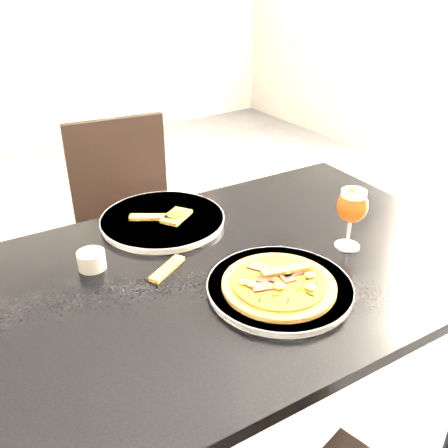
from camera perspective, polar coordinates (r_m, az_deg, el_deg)
ground at (r=1.85m, az=-4.58°, el=-20.84°), size 6.00×6.00×0.00m
dining_table at (r=1.25m, az=2.02°, el=-7.90°), size 1.24×0.86×0.75m
chair_far at (r=1.97m, az=-10.65°, el=-0.00°), size 0.46×0.46×0.86m
plate_main at (r=1.11m, az=6.37°, el=-7.21°), size 0.40×0.40×0.02m
pizza at (r=1.09m, az=6.34°, el=-6.80°), size 0.25×0.25×0.03m
plate_second at (r=1.37m, az=-7.02°, el=0.45°), size 0.37×0.37×0.02m
crust_scraps at (r=1.36m, az=-6.49°, el=0.88°), size 0.17×0.12×0.01m
loose_crust at (r=1.17m, az=-6.51°, el=-5.08°), size 0.11×0.08×0.01m
sauce_cup at (r=1.20m, az=-14.91°, el=-3.92°), size 0.07×0.07×0.04m
beer_glass at (r=1.24m, az=14.45°, el=2.00°), size 0.08×0.08×0.16m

